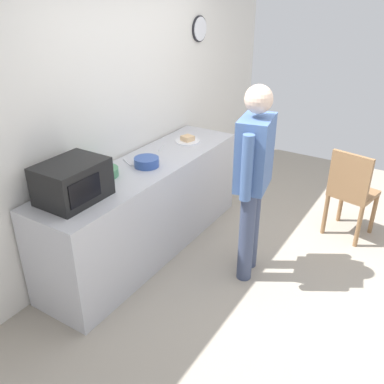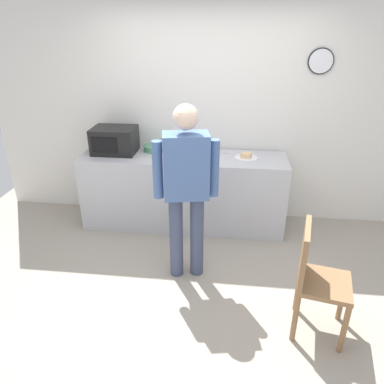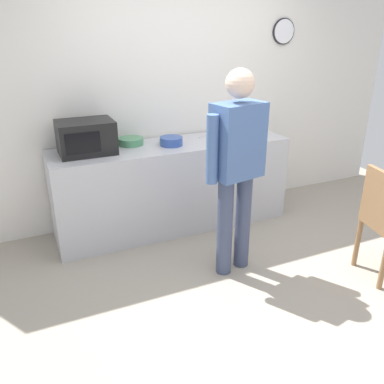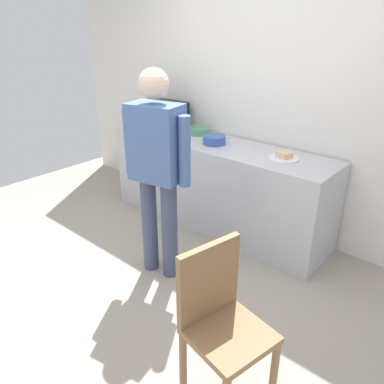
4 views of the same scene
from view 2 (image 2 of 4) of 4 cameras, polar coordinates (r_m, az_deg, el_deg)
The scene contains 11 objects.
ground_plane at distance 3.58m, azimuth 0.49°, elevation -14.89°, with size 6.00×6.00×0.00m, color #9E9384.
back_wall at distance 4.44m, azimuth 2.84°, elevation 12.15°, with size 5.40×0.13×2.60m.
kitchen_counter at distance 4.39m, azimuth -1.34°, elevation 0.18°, with size 2.40×0.62×0.89m, color #B7B7BC.
microwave at distance 4.40m, azimuth -12.08°, elevation 7.97°, with size 0.50×0.39×0.30m.
sandwich_plate at distance 4.19m, azimuth 8.50°, elevation 5.50°, with size 0.26×0.26×0.07m.
salad_bowl at distance 4.18m, azimuth -1.71°, elevation 6.06°, with size 0.22×0.22×0.08m, color #33519E.
cereal_bowl at distance 4.42m, azimuth -5.99°, elevation 6.89°, with size 0.25×0.25×0.07m, color #4C8E60.
fork_utensil at distance 4.31m, azimuth 4.47°, elevation 6.04°, with size 0.17×0.02×0.01m, color silver.
spoon_utensil at distance 4.38m, azimuth -1.74°, elevation 6.45°, with size 0.17×0.02×0.01m, color silver.
person_standing at distance 3.25m, azimuth -0.93°, elevation 1.47°, with size 0.58×0.31×1.70m.
wooden_chair at distance 3.03m, azimuth 18.77°, elevation -12.39°, with size 0.47×0.47×0.94m.
Camera 2 is at (0.28, -2.72, 2.31)m, focal length 33.91 mm.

